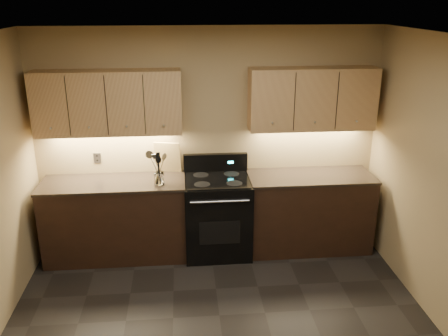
# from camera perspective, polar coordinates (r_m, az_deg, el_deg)

# --- Properties ---
(ceiling) EXTENTS (4.00, 4.00, 0.00)m
(ceiling) POSITION_cam_1_polar(r_m,az_deg,el_deg) (3.37, -0.07, 14.98)
(ceiling) COLOR silver
(ceiling) RESTS_ON wall_back
(wall_back) EXTENTS (4.00, 0.04, 2.60)m
(wall_back) POSITION_cam_1_polar(r_m,az_deg,el_deg) (5.59, -1.91, 3.37)
(wall_back) COLOR #9E875D
(wall_back) RESTS_ON ground
(counter_left) EXTENTS (1.62, 0.62, 0.93)m
(counter_left) POSITION_cam_1_polar(r_m,az_deg,el_deg) (5.66, -12.88, -6.01)
(counter_left) COLOR black
(counter_left) RESTS_ON ground
(counter_right) EXTENTS (1.46, 0.62, 0.93)m
(counter_right) POSITION_cam_1_polar(r_m,az_deg,el_deg) (5.79, 10.15, -5.16)
(counter_right) COLOR black
(counter_right) RESTS_ON ground
(stove) EXTENTS (0.76, 0.68, 1.14)m
(stove) POSITION_cam_1_polar(r_m,az_deg,el_deg) (5.59, -0.79, -5.64)
(stove) COLOR black
(stove) RESTS_ON ground
(upper_cab_left) EXTENTS (1.60, 0.30, 0.70)m
(upper_cab_left) POSITION_cam_1_polar(r_m,az_deg,el_deg) (5.37, -13.78, 7.63)
(upper_cab_left) COLOR tan
(upper_cab_left) RESTS_ON wall_back
(upper_cab_right) EXTENTS (1.44, 0.30, 0.70)m
(upper_cab_right) POSITION_cam_1_polar(r_m,az_deg,el_deg) (5.51, 10.59, 8.17)
(upper_cab_right) COLOR tan
(upper_cab_right) RESTS_ON wall_back
(outlet_plate) EXTENTS (0.08, 0.01, 0.12)m
(outlet_plate) POSITION_cam_1_polar(r_m,az_deg,el_deg) (5.72, -15.01, 1.17)
(outlet_plate) COLOR #B2B5BA
(outlet_plate) RESTS_ON wall_back
(utensil_crock) EXTENTS (0.13, 0.13, 0.14)m
(utensil_crock) POSITION_cam_1_polar(r_m,az_deg,el_deg) (5.29, -7.80, -1.28)
(utensil_crock) COLOR white
(utensil_crock) RESTS_ON counter_left
(cutting_board) EXTENTS (0.32, 0.16, 0.38)m
(cutting_board) POSITION_cam_1_polar(r_m,az_deg,el_deg) (5.59, -6.77, 1.30)
(cutting_board) COLOR tan
(cutting_board) RESTS_ON counter_left
(wooden_spoon) EXTENTS (0.18, 0.09, 0.34)m
(wooden_spoon) POSITION_cam_1_polar(r_m,az_deg,el_deg) (5.25, -8.25, -0.02)
(wooden_spoon) COLOR tan
(wooden_spoon) RESTS_ON utensil_crock
(black_spoon) EXTENTS (0.08, 0.12, 0.32)m
(black_spoon) POSITION_cam_1_polar(r_m,az_deg,el_deg) (5.28, -7.99, -0.07)
(black_spoon) COLOR black
(black_spoon) RESTS_ON utensil_crock
(black_turner) EXTENTS (0.11, 0.11, 0.37)m
(black_turner) POSITION_cam_1_polar(r_m,az_deg,el_deg) (5.22, -7.78, 0.02)
(black_turner) COLOR black
(black_turner) RESTS_ON utensil_crock
(steel_spatula) EXTENTS (0.17, 0.14, 0.38)m
(steel_spatula) POSITION_cam_1_polar(r_m,az_deg,el_deg) (5.26, -7.45, 0.16)
(steel_spatula) COLOR silver
(steel_spatula) RESTS_ON utensil_crock
(steel_skimmer) EXTENTS (0.24, 0.18, 0.38)m
(steel_skimmer) POSITION_cam_1_polar(r_m,az_deg,el_deg) (5.22, -7.50, 0.05)
(steel_skimmer) COLOR silver
(steel_skimmer) RESTS_ON utensil_crock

